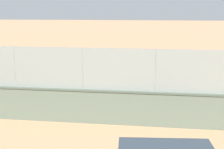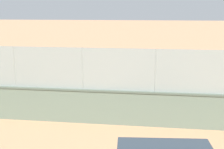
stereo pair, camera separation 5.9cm
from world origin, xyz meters
The scene contains 7 objects.
ground_plane centered at (0.00, 0.00, 0.00)m, with size 260.00×260.00×0.00m, color tan.
perimeter_wall centered at (-2.71, 9.36, 0.81)m, with size 33.57×0.64×1.61m.
fence_panel_on_wall centered at (-2.71, 9.36, 2.57)m, with size 32.96×0.34×1.92m.
player_foreground_swinging centered at (-0.68, -0.19, 0.85)m, with size 1.04×0.67×1.46m.
player_crossing_court centered at (2.49, 4.28, 0.87)m, with size 0.79×0.70×1.49m.
sports_ball centered at (-0.48, 0.70, 1.38)m, with size 0.11×0.11×0.11m, color orange.
courtside_bench centered at (-3.45, 7.57, 0.46)m, with size 1.60×0.39×0.87m.
Camera 2 is at (-2.76, 23.40, 5.23)m, focal length 51.63 mm.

